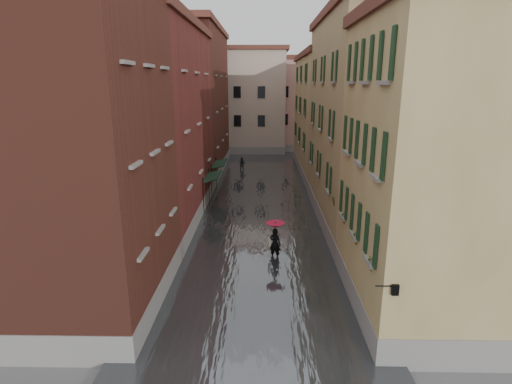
{
  "coord_description": "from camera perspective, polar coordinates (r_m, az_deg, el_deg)",
  "views": [
    {
      "loc": [
        0.25,
        -17.2,
        9.2
      ],
      "look_at": [
        -0.16,
        5.25,
        3.0
      ],
      "focal_mm": 28.0,
      "sensor_mm": 36.0,
      "label": 1
    }
  ],
  "objects": [
    {
      "name": "ground",
      "position": [
        19.51,
        0.2,
        -12.71
      ],
      "size": [
        120.0,
        120.0,
        0.0
      ],
      "primitive_type": "plane",
      "color": "slate",
      "rests_on": "ground"
    },
    {
      "name": "floodwater",
      "position": [
        31.54,
        0.55,
        -1.34
      ],
      "size": [
        10.0,
        60.0,
        0.2
      ],
      "primitive_type": "cube",
      "color": "#464A4D",
      "rests_on": "ground"
    },
    {
      "name": "building_left_near",
      "position": [
        17.05,
        -24.22,
        4.97
      ],
      "size": [
        6.0,
        8.0,
        13.0
      ],
      "primitive_type": "cube",
      "color": "brown",
      "rests_on": "ground"
    },
    {
      "name": "building_left_mid",
      "position": [
        27.34,
        -14.51,
        8.76
      ],
      "size": [
        6.0,
        14.0,
        12.5
      ],
      "primitive_type": "cube",
      "color": "maroon",
      "rests_on": "ground"
    },
    {
      "name": "building_left_far",
      "position": [
        41.89,
        -9.13,
        12.23
      ],
      "size": [
        6.0,
        16.0,
        14.0
      ],
      "primitive_type": "cube",
      "color": "brown",
      "rests_on": "ground"
    },
    {
      "name": "building_right_near",
      "position": [
        16.98,
        24.46,
        2.32
      ],
      "size": [
        6.0,
        8.0,
        11.5
      ],
      "primitive_type": "cube",
      "color": "#957D4D",
      "rests_on": "ground"
    },
    {
      "name": "building_right_mid",
      "position": [
        27.19,
        15.62,
        9.18
      ],
      "size": [
        6.0,
        14.0,
        13.0
      ],
      "primitive_type": "cube",
      "color": "#9C845E",
      "rests_on": "ground"
    },
    {
      "name": "building_right_far",
      "position": [
        41.89,
        10.49,
        10.46
      ],
      "size": [
        6.0,
        16.0,
        11.5
      ],
      "primitive_type": "cube",
      "color": "#957D4D",
      "rests_on": "ground"
    },
    {
      "name": "building_end_cream",
      "position": [
        55.36,
        -2.38,
        12.62
      ],
      "size": [
        12.0,
        9.0,
        13.0
      ],
      "primitive_type": "cube",
      "color": "#B5A490",
      "rests_on": "ground"
    },
    {
      "name": "building_end_pink",
      "position": [
        57.58,
        6.93,
        12.14
      ],
      "size": [
        10.0,
        9.0,
        12.0
      ],
      "primitive_type": "cube",
      "color": "tan",
      "rests_on": "ground"
    },
    {
      "name": "awning_near",
      "position": [
        29.45,
        -6.27,
        2.12
      ],
      "size": [
        1.09,
        3.08,
        2.8
      ],
      "color": "black",
      "rests_on": "ground"
    },
    {
      "name": "awning_far",
      "position": [
        33.96,
        -5.3,
        3.95
      ],
      "size": [
        1.09,
        3.39,
        2.8
      ],
      "color": "black",
      "rests_on": "ground"
    },
    {
      "name": "wall_lantern",
      "position": [
        13.43,
        19.11,
        -12.95
      ],
      "size": [
        0.71,
        0.22,
        0.35
      ],
      "color": "black",
      "rests_on": "ground"
    },
    {
      "name": "window_planters",
      "position": [
        17.68,
        13.67,
        -3.79
      ],
      "size": [
        0.59,
        8.36,
        0.84
      ],
      "color": "brown",
      "rests_on": "ground"
    },
    {
      "name": "pedestrian_main",
      "position": [
        21.32,
        2.74,
        -6.41
      ],
      "size": [
        1.02,
        1.02,
        2.06
      ],
      "color": "black",
      "rests_on": "ground"
    },
    {
      "name": "pedestrian_far",
      "position": [
        42.56,
        -1.96,
        3.97
      ],
      "size": [
        0.73,
        0.58,
        1.49
      ],
      "primitive_type": "imported",
      "rotation": [
        0.0,
        0.0,
        -0.01
      ],
      "color": "black",
      "rests_on": "ground"
    }
  ]
}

